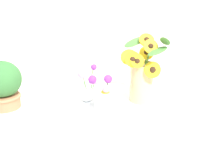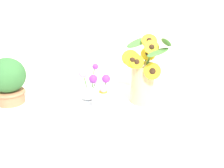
# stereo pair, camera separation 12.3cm
# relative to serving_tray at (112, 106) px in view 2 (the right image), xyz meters

# --- Properties ---
(ground_plane) EXTENTS (6.00, 6.00, 0.00)m
(ground_plane) POSITION_rel_serving_tray_xyz_m (-0.01, -0.10, -0.01)
(ground_plane) COLOR silver
(serving_tray) EXTENTS (0.54, 0.54, 0.02)m
(serving_tray) POSITION_rel_serving_tray_xyz_m (0.00, 0.00, 0.00)
(serving_tray) COLOR silver
(serving_tray) RESTS_ON ground_plane
(mason_jar_sunflowers) EXTENTS (0.24, 0.25, 0.34)m
(mason_jar_sunflowers) POSITION_rel_serving_tray_xyz_m (0.14, 0.04, 0.14)
(mason_jar_sunflowers) COLOR #D1B77A
(mason_jar_sunflowers) RESTS_ON serving_tray
(vase_small_center) EXTENTS (0.08, 0.07, 0.17)m
(vase_small_center) POSITION_rel_serving_tray_xyz_m (-0.03, -0.09, 0.07)
(vase_small_center) COLOR white
(vase_small_center) RESTS_ON serving_tray
(vase_bulb_right) EXTENTS (0.10, 0.09, 0.18)m
(vase_bulb_right) POSITION_rel_serving_tray_xyz_m (-0.11, 0.02, 0.08)
(vase_bulb_right) COLOR white
(vase_bulb_right) RESTS_ON serving_tray
(potted_plant) EXTENTS (0.18, 0.18, 0.23)m
(potted_plant) POSITION_rel_serving_tray_xyz_m (-0.51, -0.01, 0.11)
(potted_plant) COLOR #B7704C
(potted_plant) RESTS_ON ground_plane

